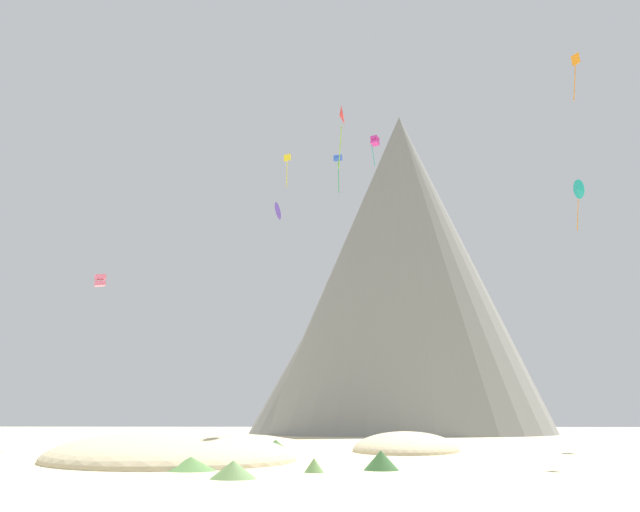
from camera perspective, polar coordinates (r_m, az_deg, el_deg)
ground_plane at (r=37.66m, az=-0.32°, el=-16.78°), size 400.00×400.00×0.00m
dune_foreground_left at (r=65.30m, az=6.73°, el=-14.91°), size 10.12×18.13×3.28m
dune_foreground_right at (r=52.02m, az=-11.60°, el=-15.37°), size 21.83×26.20×3.89m
bush_scatter_east at (r=56.67m, az=-4.37°, el=-14.99°), size 1.69×1.69×0.68m
bush_low_patch at (r=39.29m, az=-0.47°, el=-16.05°), size 1.37×1.37×0.75m
bush_near_right at (r=41.24m, az=-10.07°, el=-15.72°), size 3.49×3.49×0.73m
bush_far_left at (r=41.10m, az=4.80°, el=-15.65°), size 2.58×2.58×1.06m
bush_mid_center at (r=60.86m, az=-3.49°, el=-14.65°), size 3.35×3.35×1.06m
bush_ridge_crest at (r=35.56m, az=-6.81°, el=-16.27°), size 2.88×2.88×0.83m
rock_massif at (r=137.33m, az=5.60°, el=-2.64°), size 69.14×64.93×60.70m
kite_blue_high at (r=81.32m, az=1.41°, el=7.61°), size 0.99×1.03×4.55m
kite_red_high at (r=67.02m, az=1.67°, el=10.93°), size 0.66×1.86×6.06m
kite_teal_high at (r=83.87m, az=19.56°, el=4.89°), size 1.07×2.18×5.72m
kite_yellow_high at (r=88.92m, az=-2.59°, el=7.31°), size 0.93×0.55×4.22m
kite_rainbow_mid at (r=76.75m, az=-16.84°, el=-1.84°), size 1.43×1.41×1.26m
kite_magenta_high at (r=100.44m, az=4.32°, el=8.96°), size 1.32×1.36×4.27m
kite_indigo_mid at (r=80.66m, az=-3.22°, el=3.58°), size 1.47×2.15×1.97m
kite_orange_high at (r=70.76m, az=19.35°, el=13.83°), size 0.79×0.88×4.47m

